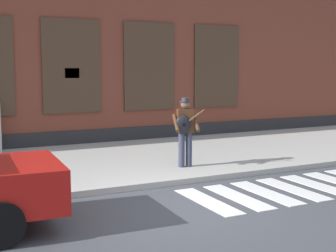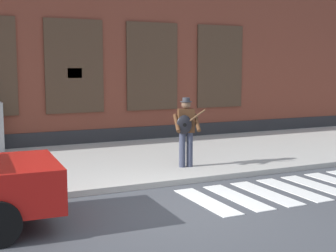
% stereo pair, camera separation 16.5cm
% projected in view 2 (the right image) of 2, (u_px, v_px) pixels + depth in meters
% --- Properties ---
extents(ground_plane, '(160.00, 160.00, 0.00)m').
position_uv_depth(ground_plane, '(174.00, 209.00, 8.18)').
color(ground_plane, '#424449').
extents(sidewalk, '(28.00, 5.49, 0.13)m').
position_uv_depth(sidewalk, '(103.00, 162.00, 11.95)').
color(sidewalk, '#ADAAA3').
rests_on(sidewalk, ground).
extents(building_backdrop, '(28.00, 4.06, 6.31)m').
position_uv_depth(building_backdrop, '(59.00, 47.00, 15.83)').
color(building_backdrop, brown).
rests_on(building_backdrop, ground).
extents(crosswalk, '(5.78, 1.90, 0.01)m').
position_uv_depth(crosswalk, '(318.00, 186.00, 9.76)').
color(crosswalk, silver).
rests_on(crosswalk, ground).
extents(busker, '(0.72, 0.65, 1.64)m').
position_uv_depth(busker, '(186.00, 128.00, 10.95)').
color(busker, '#33384C').
rests_on(busker, sidewalk).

